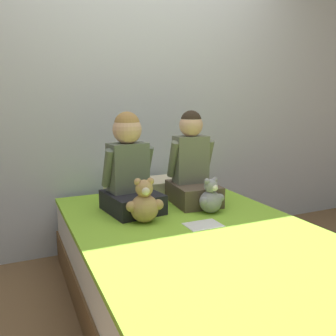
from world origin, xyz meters
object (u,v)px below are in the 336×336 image
Objects in this scene: teddy_bear_held_by_right_child at (211,198)px; teddy_bear_held_by_left_child at (144,204)px; child_on_left at (129,169)px; pillow_at_headboard at (146,187)px; sign_card at (203,225)px; child_on_right at (192,167)px; bed at (197,269)px.

teddy_bear_held_by_left_child is at bearing 169.19° from teddy_bear_held_by_right_child.
child_on_left is 0.31m from teddy_bear_held_by_left_child.
pillow_at_headboard reaches higher than sign_card.
pillow_at_headboard is 0.79m from sign_card.
child_on_left is at bearing 139.53° from teddy_bear_held_by_right_child.
teddy_bear_held_by_right_child is (0.45, -0.01, -0.02)m from teddy_bear_held_by_left_child.
child_on_right is 2.81× the size of teddy_bear_held_by_right_child.
child_on_right is at bearing 39.36° from teddy_bear_held_by_left_child.
child_on_left is 2.40× the size of teddy_bear_held_by_left_child.
teddy_bear_held_by_right_child reaches higher than pillow_at_headboard.
teddy_bear_held_by_right_child is 0.39× the size of pillow_at_headboard.
sign_card is (0.29, -0.19, -0.11)m from teddy_bear_held_by_left_child.
child_on_right reaches higher than child_on_left.
sign_card is at bearing 35.31° from bed.
teddy_bear_held_by_left_child is 1.29× the size of sign_card.
child_on_left is 3.08× the size of sign_card.
bed is at bearing -144.69° from sign_card.
sign_card is at bearing -23.99° from teddy_bear_held_by_left_child.
bed is at bearing -35.56° from teddy_bear_held_by_left_child.
teddy_bear_held_by_left_child is 0.45m from teddy_bear_held_by_right_child.
child_on_left is 0.56m from teddy_bear_held_by_right_child.
teddy_bear_held_by_right_child reaches higher than bed.
teddy_bear_held_by_left_child is 0.37m from sign_card.
teddy_bear_held_by_left_child reaches higher than pillow_at_headboard.
pillow_at_headboard is 2.84× the size of sign_card.
pillow_at_headboard is at bearing 94.23° from sign_card.
child_on_left is at bearing 122.96° from sign_card.
teddy_bear_held_by_left_child is at bearing -146.26° from child_on_right.
bed is 3.37× the size of pillow_at_headboard.
child_on_left is at bearing 115.55° from bed.
child_on_left is 1.00× the size of child_on_right.
child_on_left is 2.80× the size of teddy_bear_held_by_right_child.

